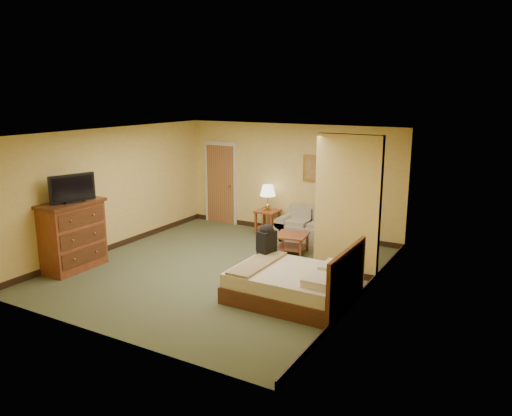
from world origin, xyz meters
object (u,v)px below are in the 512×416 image
Objects in this scene: coffee_table at (291,240)px; dresser at (73,235)px; bed at (294,284)px; loveseat at (310,231)px.

coffee_table is 4.34m from dresser.
coffee_table is at bearing 116.74° from bed.
loveseat is 1.00m from coffee_table.
bed is at bearing -63.26° from coffee_table.
bed reaches higher than loveseat.
dresser is at bearing -137.99° from coffee_table.
loveseat is at bearing 50.48° from dresser.
bed is (4.30, 0.73, -0.39)m from dresser.
dresser reaches higher than loveseat.
coffee_table is (-0.00, -1.00, 0.05)m from loveseat.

